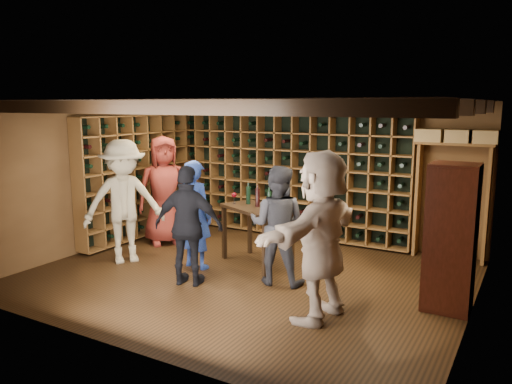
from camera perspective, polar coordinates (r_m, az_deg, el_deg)
The scene contains 13 objects.
ground at distance 7.33m, azimuth -1.14°, elevation -9.56°, with size 6.00×6.00×0.00m, color #321D0D.
room_shell at distance 6.95m, azimuth -0.99°, elevation 9.72°, with size 6.00×6.00×6.00m.
wine_rack_back at distance 9.30m, azimuth 3.44°, elevation 1.92°, with size 4.65×0.30×2.20m.
wine_rack_left at distance 9.38m, azimuth -13.51°, elevation 1.73°, with size 0.30×2.65×2.20m.
crate_shelf at distance 8.37m, azimuth 21.76°, elevation 3.21°, with size 1.20×0.32×2.07m.
display_cabinet at distance 6.38m, azimuth 21.32°, elevation -5.20°, with size 0.55×0.50×1.75m.
man_blue_shirt at distance 7.55m, azimuth -6.96°, elevation -2.57°, with size 0.60×0.39×1.64m, color navy.
man_grey_suit at distance 6.84m, azimuth 2.45°, elevation -3.82°, with size 0.80×0.62×1.64m, color black.
guest_red_floral at distance 8.93m, azimuth -10.45°, elevation 0.20°, with size 0.94×0.61×1.92m, color maroon.
guest_woman_black at distance 6.83m, azimuth -7.72°, elevation -3.88°, with size 0.97×0.40×1.65m, color black.
guest_khaki at distance 8.01m, azimuth -14.87°, elevation -1.08°, with size 1.24×0.71×1.92m, color gray.
guest_beige at distance 5.72m, azimuth 7.44°, elevation -4.97°, with size 1.82×0.58×1.97m, color gray.
tasting_table at distance 7.63m, azimuth 0.06°, elevation -2.57°, with size 1.34×1.05×1.18m.
Camera 1 is at (3.55, -5.92, 2.45)m, focal length 35.00 mm.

